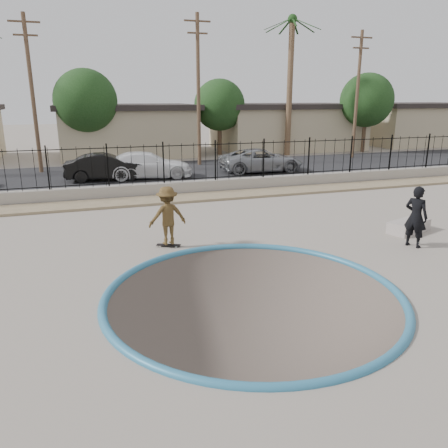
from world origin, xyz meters
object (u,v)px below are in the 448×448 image
skateboard (169,245)px  concrete_ledge (409,226)px  skater (168,219)px  videographer (416,217)px  car_d (261,160)px  car_b (106,167)px  car_c (147,165)px

skateboard → concrete_ledge: size_ratio=0.47×
skater → concrete_ledge: (8.14, -1.00, -0.70)m
videographer → car_d: (0.84, 14.23, -0.21)m
car_b → car_c: 2.22m
skateboard → car_c: bearing=108.0°
car_b → videographer: bearing=-146.1°
videographer → concrete_ledge: 1.75m
car_d → car_c: bearing=90.7°
car_d → skateboard: bearing=147.2°
concrete_ledge → skateboard: bearing=173.0°
videographer → car_b: bearing=4.2°
skater → concrete_ledge: 8.23m
concrete_ledge → car_b: bearing=125.4°
car_b → car_d: car_b is taller
videographer → car_c: videographer is taller
skater → car_d: bearing=-129.3°
videographer → skateboard: bearing=46.4°
videographer → car_d: videographer is taller
car_d → car_b: bearing=90.8°
skater → skateboard: (-0.00, 0.00, -0.84)m
skateboard → concrete_ledge: 8.20m
concrete_ledge → car_d: (-0.08, 12.94, 0.54)m
skateboard → car_b: (-1.10, 12.00, 0.71)m
car_b → concrete_ledge: bearing=-140.9°
car_d → videographer: bearing=177.8°
skater → car_c: bearing=-100.7°
videographer → concrete_ledge: size_ratio=1.19×
car_b → car_d: 9.16m
car_c → car_d: (6.94, -0.06, -0.03)m
videographer → car_d: 14.25m
car_c → car_d: size_ratio=0.99×
concrete_ledge → car_c: 14.79m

